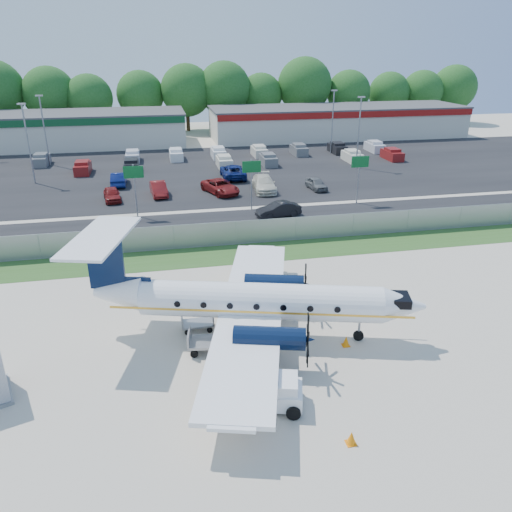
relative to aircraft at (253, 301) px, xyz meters
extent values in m
plane|color=beige|center=(1.36, -0.11, -2.23)|extent=(170.00, 170.00, 0.00)
cube|color=#2D561E|center=(1.36, 11.89, -2.22)|extent=(170.00, 4.00, 0.02)
cube|color=black|center=(1.36, 18.89, -2.22)|extent=(170.00, 8.00, 0.02)
cube|color=black|center=(1.36, 39.89, -2.22)|extent=(170.00, 32.00, 0.02)
cube|color=gray|center=(1.36, 13.89, -1.23)|extent=(120.00, 0.02, 1.90)
cube|color=gray|center=(1.36, 13.89, -0.25)|extent=(120.00, 0.06, 0.06)
cube|color=gray|center=(1.36, 13.89, -2.18)|extent=(120.00, 0.06, 0.06)
cube|color=silver|center=(-22.64, 61.89, 0.27)|extent=(46.00, 12.00, 5.00)
cube|color=#474749|center=(-22.64, 61.89, 2.89)|extent=(46.40, 12.40, 0.24)
cube|color=#0F4723|center=(-22.64, 55.79, 2.27)|extent=(46.00, 0.20, 1.00)
cube|color=silver|center=(27.36, 61.89, 0.27)|extent=(44.00, 12.00, 5.00)
cube|color=#474749|center=(27.36, 61.89, 2.89)|extent=(44.40, 12.40, 0.24)
cube|color=maroon|center=(27.36, 55.79, 2.27)|extent=(44.00, 0.20, 1.00)
cylinder|color=gray|center=(-6.64, 22.89, 0.27)|extent=(0.14, 0.14, 5.00)
cube|color=#0C5923|center=(-6.64, 22.74, 2.07)|extent=(1.80, 0.08, 1.10)
cylinder|color=gray|center=(4.36, 22.89, 0.27)|extent=(0.14, 0.14, 5.00)
cube|color=#0C5923|center=(4.36, 22.74, 2.07)|extent=(1.80, 0.08, 1.10)
cylinder|color=gray|center=(15.36, 22.89, 0.27)|extent=(0.14, 0.14, 5.00)
cube|color=#0C5923|center=(15.36, 22.74, 2.07)|extent=(1.80, 0.08, 1.10)
cylinder|color=gray|center=(-18.64, 37.89, 2.27)|extent=(0.18, 0.18, 9.00)
cube|color=gray|center=(-18.64, 37.89, 6.77)|extent=(0.90, 0.35, 0.18)
cylinder|color=gray|center=(21.36, 37.89, 2.27)|extent=(0.18, 0.18, 9.00)
cube|color=gray|center=(21.36, 37.89, 6.77)|extent=(0.90, 0.35, 0.18)
cylinder|color=gray|center=(-18.64, 47.89, 2.27)|extent=(0.18, 0.18, 9.00)
cube|color=gray|center=(-18.64, 47.89, 6.77)|extent=(0.90, 0.35, 0.18)
cylinder|color=gray|center=(21.36, 47.89, 2.27)|extent=(0.18, 0.18, 9.00)
cube|color=gray|center=(21.36, 47.89, 6.77)|extent=(0.90, 0.35, 0.18)
cylinder|color=white|center=(0.40, -0.11, 0.00)|extent=(13.00, 5.37, 1.97)
cone|color=white|center=(7.73, -2.16, 0.00)|extent=(2.72, 2.51, 1.97)
cone|color=white|center=(-7.13, 1.99, 0.21)|extent=(3.12, 2.62, 1.97)
cube|color=black|center=(7.53, -2.10, 0.36)|extent=(1.26, 1.55, 0.47)
cube|color=white|center=(-0.10, 0.03, -0.57)|extent=(8.09, 18.45, 0.23)
cylinder|color=black|center=(0.19, -3.17, -0.42)|extent=(3.70, 2.04, 1.14)
cylinder|color=black|center=(1.80, 2.61, -0.42)|extent=(3.70, 2.04, 1.14)
cube|color=black|center=(-7.63, 2.13, 1.97)|extent=(1.95, 0.71, 3.00)
cube|color=white|center=(-7.73, 2.16, 3.47)|extent=(4.12, 6.85, 0.14)
cylinder|color=gray|center=(5.59, -1.56, -1.55)|extent=(0.12, 0.12, 1.35)
cylinder|color=black|center=(5.59, -1.56, -1.94)|extent=(0.61, 0.34, 0.58)
cylinder|color=black|center=(-0.91, -2.86, -1.90)|extent=(0.75, 0.58, 0.66)
cylinder|color=black|center=(0.71, 2.92, -1.90)|extent=(0.75, 0.58, 0.66)
cube|color=white|center=(-0.31, -5.85, -1.63)|extent=(3.05, 2.29, 0.76)
cube|color=white|center=(0.21, -5.99, -1.03)|extent=(1.52, 1.68, 0.54)
cube|color=black|center=(0.68, -6.12, -1.01)|extent=(0.50, 1.21, 0.43)
cylinder|color=black|center=(-1.48, -6.41, -1.90)|extent=(0.69, 0.40, 0.65)
cylinder|color=black|center=(-1.03, -4.78, -1.90)|extent=(0.69, 0.40, 0.65)
cylinder|color=black|center=(0.41, -6.93, -1.90)|extent=(0.69, 0.40, 0.65)
cylinder|color=black|center=(0.85, -5.29, -1.90)|extent=(0.69, 0.40, 0.65)
cube|color=gray|center=(-2.96, 1.33, -1.82)|extent=(1.81, 1.11, 0.11)
cube|color=gray|center=(-3.81, 1.32, -1.55)|extent=(0.09, 1.08, 0.54)
cube|color=gray|center=(-2.11, 1.34, -1.55)|extent=(0.09, 1.08, 0.54)
cylinder|color=black|center=(-3.58, 0.83, -2.07)|extent=(0.32, 0.11, 0.32)
cylinder|color=black|center=(-3.60, 1.81, -2.07)|extent=(0.32, 0.11, 0.32)
cylinder|color=black|center=(-2.32, 0.85, -2.07)|extent=(0.32, 0.11, 0.32)
cylinder|color=black|center=(-2.34, 1.83, -2.07)|extent=(0.32, 0.11, 0.32)
cube|color=gray|center=(-2.50, -0.93, -1.71)|extent=(2.49, 1.73, 0.14)
cube|color=gray|center=(-3.58, -0.75, -1.37)|extent=(0.31, 1.37, 0.69)
cube|color=gray|center=(-1.43, -1.10, -1.37)|extent=(0.31, 1.37, 0.69)
cylinder|color=black|center=(-3.40, -1.42, -2.02)|extent=(0.43, 0.20, 0.41)
cylinder|color=black|center=(-3.19, -0.18, -2.02)|extent=(0.43, 0.20, 0.41)
cylinder|color=black|center=(-1.81, -1.68, -2.02)|extent=(0.43, 0.20, 0.41)
cylinder|color=black|center=(-1.61, -0.44, -2.02)|extent=(0.43, 0.20, 0.41)
cone|color=orange|center=(4.72, -1.94, -1.94)|extent=(0.39, 0.39, 0.58)
cube|color=orange|center=(4.72, -1.94, -2.21)|extent=(0.41, 0.41, 0.03)
cone|color=orange|center=(2.33, -8.79, -1.93)|extent=(0.40, 0.40, 0.60)
cube|color=orange|center=(2.33, -8.79, -2.21)|extent=(0.42, 0.42, 0.03)
cone|color=orange|center=(-2.87, 6.93, -1.98)|extent=(0.33, 0.33, 0.50)
cube|color=orange|center=(-2.87, 6.93, -2.21)|extent=(0.35, 0.35, 0.03)
imported|color=black|center=(6.42, 20.18, -2.23)|extent=(4.46, 2.28, 1.40)
imported|color=maroon|center=(-9.29, 28.75, -2.23)|extent=(2.17, 4.21, 1.37)
imported|color=maroon|center=(-4.48, 29.79, -2.23)|extent=(2.00, 4.60, 1.47)
imported|color=maroon|center=(2.14, 29.33, -2.23)|extent=(4.26, 5.91, 1.49)
imported|color=beige|center=(7.02, 29.34, -2.23)|extent=(2.75, 5.86, 1.65)
imported|color=#595B5E|center=(12.94, 28.80, -2.23)|extent=(1.90, 3.92, 1.29)
imported|color=navy|center=(-8.90, 35.02, -2.23)|extent=(1.63, 4.62, 1.52)
imported|color=navy|center=(4.55, 35.75, -2.23)|extent=(2.86, 5.98, 1.64)
camera|label=1|loc=(-4.60, -23.44, 12.73)|focal=35.00mm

